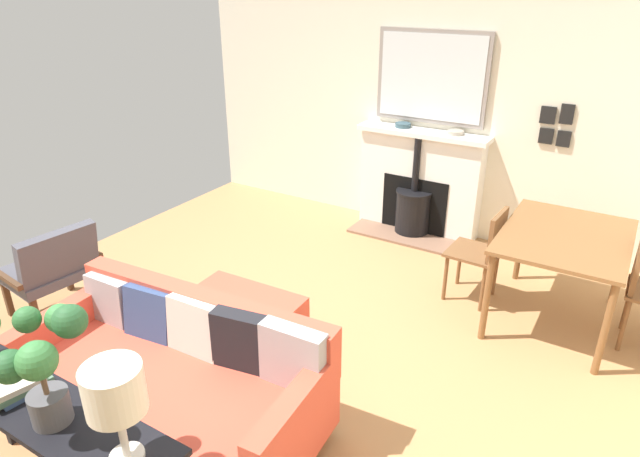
# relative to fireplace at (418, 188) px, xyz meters

# --- Properties ---
(ground_plane) EXTENTS (5.85, 5.27, 0.01)m
(ground_plane) POSITION_rel_fireplace_xyz_m (2.71, -0.07, -0.49)
(ground_plane) COLOR #A87A4C
(wall_left) EXTENTS (0.12, 5.27, 2.70)m
(wall_left) POSITION_rel_fireplace_xyz_m (-0.21, -0.07, 0.86)
(wall_left) COLOR silver
(wall_left) RESTS_ON ground
(fireplace) EXTENTS (0.59, 1.36, 1.10)m
(fireplace) POSITION_rel_fireplace_xyz_m (0.00, 0.00, 0.00)
(fireplace) COLOR brown
(fireplace) RESTS_ON ground
(mirror_over_mantel) EXTENTS (0.04, 1.14, 0.90)m
(mirror_over_mantel) POSITION_rel_fireplace_xyz_m (-0.12, 0.00, 1.12)
(mirror_over_mantel) COLOR gray
(mantel_bowl_near) EXTENTS (0.16, 0.16, 0.05)m
(mantel_bowl_near) POSITION_rel_fireplace_xyz_m (-0.03, -0.23, 0.64)
(mantel_bowl_near) COLOR #334C56
(mantel_bowl_near) RESTS_ON fireplace
(mantel_bowl_far) EXTENTS (0.16, 0.16, 0.04)m
(mantel_bowl_far) POSITION_rel_fireplace_xyz_m (-0.03, 0.33, 0.64)
(mantel_bowl_far) COLOR #9E9384
(mantel_bowl_far) RESTS_ON fireplace
(sofa) EXTENTS (0.98, 1.89, 0.79)m
(sofa) POSITION_rel_fireplace_xyz_m (3.41, -0.13, -0.14)
(sofa) COLOR #B2B2B7
(sofa) RESTS_ON ground
(ottoman) EXTENTS (0.55, 0.85, 0.40)m
(ottoman) POSITION_rel_fireplace_xyz_m (2.59, -0.30, -0.24)
(ottoman) COLOR #B2B2B7
(ottoman) RESTS_ON ground
(armchair_accent) EXTENTS (0.74, 0.67, 0.80)m
(armchair_accent) POSITION_rel_fireplace_xyz_m (3.05, -1.80, -0.03)
(armchair_accent) COLOR #4C3321
(armchair_accent) RESTS_ON ground
(console_table) EXTENTS (0.34, 1.52, 0.73)m
(console_table) POSITION_rel_fireplace_xyz_m (4.20, -0.14, 0.15)
(console_table) COLOR black
(console_table) RESTS_ON ground
(table_lamp_far_end) EXTENTS (0.23, 0.23, 0.45)m
(table_lamp_far_end) POSITION_rel_fireplace_xyz_m (4.20, 0.43, 0.58)
(table_lamp_far_end) COLOR beige
(table_lamp_far_end) RESTS_ON console_table
(potted_plant) EXTENTS (0.40, 0.36, 0.58)m
(potted_plant) POSITION_rel_fireplace_xyz_m (4.22, 0.02, 0.61)
(potted_plant) COLOR #4C4C51
(potted_plant) RESTS_ON console_table
(book_stack) EXTENTS (0.28, 0.20, 0.08)m
(book_stack) POSITION_rel_fireplace_xyz_m (4.19, -0.30, 0.29)
(book_stack) COLOR #38517F
(book_stack) RESTS_ON console_table
(dining_table) EXTENTS (1.17, 0.89, 0.75)m
(dining_table) POSITION_rel_fireplace_xyz_m (1.06, 1.59, 0.18)
(dining_table) COLOR brown
(dining_table) RESTS_ON ground
(dining_chair_near_fireplace) EXTENTS (0.42, 0.42, 0.82)m
(dining_chair_near_fireplace) POSITION_rel_fireplace_xyz_m (1.06, 1.00, 0.00)
(dining_chair_near_fireplace) COLOR brown
(dining_chair_near_fireplace) RESTS_ON ground
(photo_gallery_row) EXTENTS (0.02, 0.29, 0.39)m
(photo_gallery_row) POSITION_rel_fireplace_xyz_m (-0.14, 1.22, 0.80)
(photo_gallery_row) COLOR black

